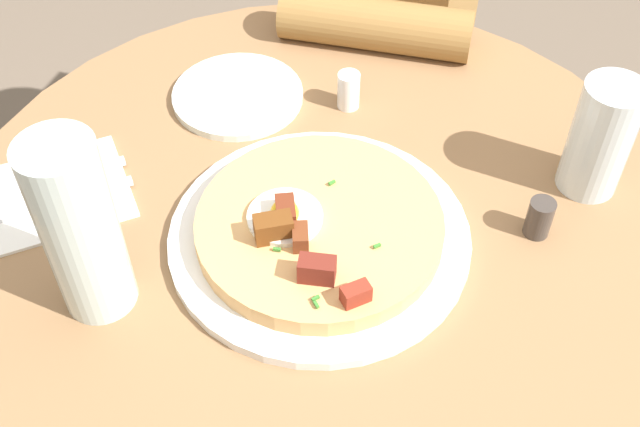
{
  "coord_description": "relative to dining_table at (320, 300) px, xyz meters",
  "views": [
    {
      "loc": [
        0.56,
        0.19,
        1.36
      ],
      "look_at": [
        0.02,
        0.01,
        0.73
      ],
      "focal_mm": 44.49,
      "sensor_mm": 36.0,
      "label": 1
    }
  ],
  "objects": [
    {
      "name": "dining_table",
      "position": [
        0.0,
        0.0,
        0.0
      ],
      "size": [
        0.84,
        0.84,
        0.71
      ],
      "color": "olive",
      "rests_on": "ground_plane"
    },
    {
      "name": "person_seated",
      "position": [
        -0.6,
        -0.06,
        -0.04
      ],
      "size": [
        0.52,
        0.3,
        1.14
      ],
      "color": "#2D2D33",
      "rests_on": "ground_plane"
    },
    {
      "name": "pizza_plate",
      "position": [
        0.04,
        0.01,
        0.17
      ],
      "size": [
        0.32,
        0.32,
        0.01
      ],
      "primitive_type": "cylinder",
      "color": "white",
      "rests_on": "dining_table"
    },
    {
      "name": "breakfast_pizza",
      "position": [
        0.04,
        0.01,
        0.19
      ],
      "size": [
        0.26,
        0.26,
        0.05
      ],
      "color": "tan",
      "rests_on": "pizza_plate"
    },
    {
      "name": "bread_plate",
      "position": [
        -0.15,
        -0.16,
        0.17
      ],
      "size": [
        0.17,
        0.17,
        0.01
      ],
      "primitive_type": "cylinder",
      "color": "silver",
      "rests_on": "dining_table"
    },
    {
      "name": "napkin",
      "position": [
        0.08,
        -0.3,
        0.17
      ],
      "size": [
        0.22,
        0.22,
        0.0
      ],
      "primitive_type": "cube",
      "rotation": [
        0.0,
        0.0,
        2.3
      ],
      "color": "white",
      "rests_on": "dining_table"
    },
    {
      "name": "fork",
      "position": [
        0.09,
        -0.28,
        0.17
      ],
      "size": [
        0.13,
        0.14,
        0.0
      ],
      "primitive_type": "cube",
      "rotation": [
        0.0,
        0.0,
        2.3
      ],
      "color": "silver",
      "rests_on": "napkin"
    },
    {
      "name": "knife",
      "position": [
        0.06,
        -0.31,
        0.17
      ],
      "size": [
        0.13,
        0.14,
        0.0
      ],
      "primitive_type": "cube",
      "rotation": [
        0.0,
        0.0,
        2.3
      ],
      "color": "silver",
      "rests_on": "napkin"
    },
    {
      "name": "water_glass",
      "position": [
        -0.14,
        0.27,
        0.24
      ],
      "size": [
        0.07,
        0.07,
        0.14
      ],
      "primitive_type": "cylinder",
      "color": "silver",
      "rests_on": "dining_table"
    },
    {
      "name": "water_bottle",
      "position": [
        0.18,
        -0.17,
        0.27
      ],
      "size": [
        0.07,
        0.07,
        0.21
      ],
      "primitive_type": "cylinder",
      "color": "silver",
      "rests_on": "dining_table"
    },
    {
      "name": "salt_shaker",
      "position": [
        -0.18,
        -0.03,
        0.19
      ],
      "size": [
        0.03,
        0.03,
        0.05
      ],
      "primitive_type": "cylinder",
      "color": "white",
      "rests_on": "dining_table"
    },
    {
      "name": "pepper_shaker",
      "position": [
        -0.05,
        0.23,
        0.19
      ],
      "size": [
        0.03,
        0.03,
        0.05
      ],
      "primitive_type": "cylinder",
      "color": "#3F3833",
      "rests_on": "dining_table"
    }
  ]
}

